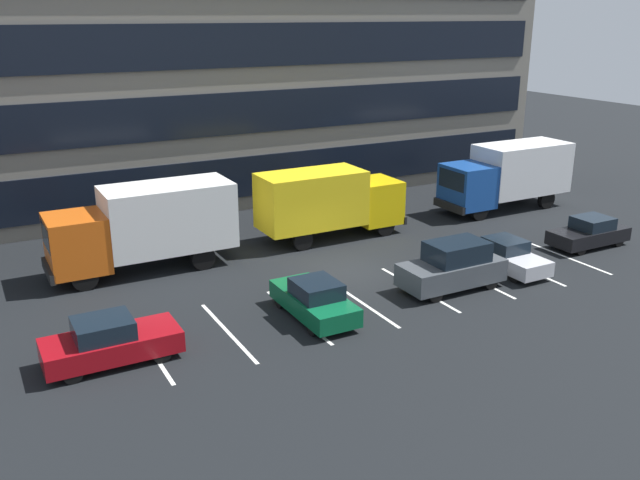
{
  "coord_description": "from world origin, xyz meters",
  "views": [
    {
      "loc": [
        -14.7,
        -24.31,
        10.89
      ],
      "look_at": [
        -1.13,
        0.76,
        1.4
      ],
      "focal_mm": 38.55,
      "sensor_mm": 36.0,
      "label": 1
    }
  ],
  "objects_px": {
    "box_truck_blue": "(508,173)",
    "sedan_silver": "(507,256)",
    "sedan_black": "(589,233)",
    "sedan_forest": "(314,300)",
    "box_truck_orange": "(146,224)",
    "suv_charcoal": "(453,266)",
    "sedan_maroon": "(110,342)",
    "box_truck_yellow_all": "(328,200)"
  },
  "relations": [
    {
      "from": "suv_charcoal",
      "to": "box_truck_yellow_all",
      "type": "bearing_deg",
      "value": 98.66
    },
    {
      "from": "box_truck_yellow_all",
      "to": "box_truck_blue",
      "type": "bearing_deg",
      "value": -0.51
    },
    {
      "from": "box_truck_blue",
      "to": "sedan_silver",
      "type": "height_order",
      "value": "box_truck_blue"
    },
    {
      "from": "box_truck_orange",
      "to": "sedan_silver",
      "type": "relative_size",
      "value": 2.06
    },
    {
      "from": "box_truck_orange",
      "to": "sedan_maroon",
      "type": "bearing_deg",
      "value": -113.19
    },
    {
      "from": "sedan_forest",
      "to": "sedan_silver",
      "type": "distance_m",
      "value": 9.81
    },
    {
      "from": "box_truck_orange",
      "to": "suv_charcoal",
      "type": "height_order",
      "value": "box_truck_orange"
    },
    {
      "from": "box_truck_orange",
      "to": "sedan_maroon",
      "type": "distance_m",
      "value": 8.64
    },
    {
      "from": "sedan_silver",
      "to": "sedan_black",
      "type": "bearing_deg",
      "value": 5.45
    },
    {
      "from": "box_truck_orange",
      "to": "sedan_silver",
      "type": "distance_m",
      "value": 15.92
    },
    {
      "from": "box_truck_orange",
      "to": "sedan_forest",
      "type": "height_order",
      "value": "box_truck_orange"
    },
    {
      "from": "box_truck_yellow_all",
      "to": "sedan_black",
      "type": "relative_size",
      "value": 1.86
    },
    {
      "from": "box_truck_blue",
      "to": "sedan_black",
      "type": "distance_m",
      "value": 7.3
    },
    {
      "from": "sedan_forest",
      "to": "sedan_maroon",
      "type": "relative_size",
      "value": 0.96
    },
    {
      "from": "box_truck_orange",
      "to": "sedan_forest",
      "type": "relative_size",
      "value": 1.93
    },
    {
      "from": "sedan_forest",
      "to": "suv_charcoal",
      "type": "bearing_deg",
      "value": -1.78
    },
    {
      "from": "sedan_black",
      "to": "sedan_silver",
      "type": "xyz_separation_m",
      "value": [
        -5.82,
        -0.55,
        -0.02
      ]
    },
    {
      "from": "box_truck_yellow_all",
      "to": "sedan_forest",
      "type": "distance_m",
      "value": 9.62
    },
    {
      "from": "sedan_black",
      "to": "sedan_forest",
      "type": "bearing_deg",
      "value": -176.71
    },
    {
      "from": "sedan_black",
      "to": "sedan_maroon",
      "type": "bearing_deg",
      "value": -178.0
    },
    {
      "from": "sedan_maroon",
      "to": "suv_charcoal",
      "type": "height_order",
      "value": "suv_charcoal"
    },
    {
      "from": "box_truck_yellow_all",
      "to": "sedan_forest",
      "type": "bearing_deg",
      "value": -122.21
    },
    {
      "from": "sedan_forest",
      "to": "sedan_maroon",
      "type": "xyz_separation_m",
      "value": [
        -7.47,
        0.09,
        0.03
      ]
    },
    {
      "from": "box_truck_yellow_all",
      "to": "suv_charcoal",
      "type": "relative_size",
      "value": 1.71
    },
    {
      "from": "box_truck_blue",
      "to": "suv_charcoal",
      "type": "relative_size",
      "value": 1.81
    },
    {
      "from": "sedan_black",
      "to": "sedan_silver",
      "type": "height_order",
      "value": "sedan_black"
    },
    {
      "from": "sedan_forest",
      "to": "sedan_black",
      "type": "relative_size",
      "value": 1.03
    },
    {
      "from": "box_truck_yellow_all",
      "to": "box_truck_orange",
      "type": "height_order",
      "value": "box_truck_orange"
    },
    {
      "from": "box_truck_orange",
      "to": "suv_charcoal",
      "type": "distance_m",
      "value": 13.29
    },
    {
      "from": "box_truck_blue",
      "to": "box_truck_orange",
      "type": "distance_m",
      "value": 20.91
    },
    {
      "from": "box_truck_orange",
      "to": "suv_charcoal",
      "type": "bearing_deg",
      "value": -37.9
    },
    {
      "from": "suv_charcoal",
      "to": "sedan_forest",
      "type": "bearing_deg",
      "value": 178.22
    },
    {
      "from": "box_truck_blue",
      "to": "sedan_black",
      "type": "relative_size",
      "value": 1.97
    },
    {
      "from": "box_truck_blue",
      "to": "sedan_maroon",
      "type": "xyz_separation_m",
      "value": [
        -24.27,
        -7.87,
        -1.36
      ]
    },
    {
      "from": "sedan_maroon",
      "to": "suv_charcoal",
      "type": "relative_size",
      "value": 0.98
    },
    {
      "from": "sedan_maroon",
      "to": "sedan_silver",
      "type": "xyz_separation_m",
      "value": [
        17.27,
        0.25,
        -0.07
      ]
    },
    {
      "from": "box_truck_blue",
      "to": "sedan_silver",
      "type": "relative_size",
      "value": 2.04
    },
    {
      "from": "suv_charcoal",
      "to": "box_truck_orange",
      "type": "bearing_deg",
      "value": 142.1
    },
    {
      "from": "box_truck_yellow_all",
      "to": "suv_charcoal",
      "type": "xyz_separation_m",
      "value": [
        1.26,
        -8.26,
        -1.0
      ]
    },
    {
      "from": "box_truck_orange",
      "to": "box_truck_blue",
      "type": "bearing_deg",
      "value": 0.07
    },
    {
      "from": "box_truck_orange",
      "to": "sedan_maroon",
      "type": "xyz_separation_m",
      "value": [
        -3.36,
        -7.84,
        -1.37
      ]
    },
    {
      "from": "sedan_forest",
      "to": "box_truck_orange",
      "type": "bearing_deg",
      "value": 117.36
    }
  ]
}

